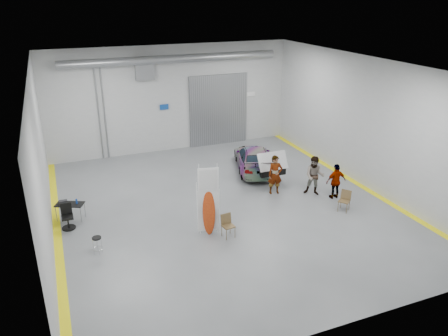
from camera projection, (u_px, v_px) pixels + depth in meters
name	position (u px, v px, depth m)	size (l,w,h in m)	color
ground	(225.00, 206.00, 18.93)	(16.00, 16.00, 0.00)	slate
room_shell	(211.00, 102.00, 19.39)	(14.02, 16.18, 6.01)	#B0B2B4
sedan_car	(254.00, 158.00, 22.56)	(1.77, 4.34, 1.26)	silver
person_a	(275.00, 175.00, 19.82)	(0.66, 0.44, 1.83)	#8D5C4D
person_b	(315.00, 176.00, 19.70)	(0.89, 0.69, 1.83)	#547C9B
person_c	(336.00, 181.00, 19.37)	(0.95, 0.39, 1.63)	brown
surfboard_display	(210.00, 206.00, 16.37)	(0.80, 0.34, 2.86)	white
folding_chair_near	(228.00, 230.00, 16.45)	(0.47, 0.49, 0.90)	brown
folding_chair_far	(344.00, 205.00, 18.41)	(0.58, 0.69, 0.90)	brown
shop_stool	(97.00, 246.00, 15.35)	(0.34, 0.34, 0.67)	black
work_table	(68.00, 204.00, 17.56)	(1.23, 0.96, 0.90)	gray
office_chair	(67.00, 218.00, 17.01)	(0.53, 0.53, 1.00)	black
trunk_lid	(272.00, 159.00, 20.66)	(1.47, 0.89, 0.04)	silver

